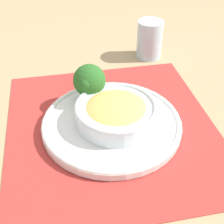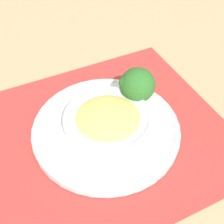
{
  "view_description": "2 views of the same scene",
  "coord_description": "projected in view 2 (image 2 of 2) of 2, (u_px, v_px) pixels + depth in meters",
  "views": [
    {
      "loc": [
        -0.52,
        0.09,
        0.47
      ],
      "look_at": [
        0.01,
        -0.0,
        0.04
      ],
      "focal_mm": 50.0,
      "sensor_mm": 36.0,
      "label": 1
    },
    {
      "loc": [
        -0.17,
        -0.4,
        0.51
      ],
      "look_at": [
        0.02,
        0.01,
        0.04
      ],
      "focal_mm": 50.0,
      "sensor_mm": 36.0,
      "label": 2
    }
  ],
  "objects": [
    {
      "name": "broccoli_floret",
      "position": [
        137.0,
        85.0,
        0.67
      ],
      "size": [
        0.08,
        0.08,
        0.09
      ],
      "color": "#84AD5B",
      "rests_on": "plate"
    },
    {
      "name": "placemat",
      "position": [
        106.0,
        133.0,
        0.67
      ],
      "size": [
        0.51,
        0.47,
        0.0
      ],
      "color": "#B2332D",
      "rests_on": "ground_plane"
    },
    {
      "name": "carrot_slice_extra",
      "position": [
        79.0,
        133.0,
        0.64
      ],
      "size": [
        0.04,
        0.04,
        0.01
      ],
      "color": "orange",
      "rests_on": "plate"
    },
    {
      "name": "carrot_slice_near",
      "position": [
        84.0,
        115.0,
        0.68
      ],
      "size": [
        0.04,
        0.04,
        0.01
      ],
      "color": "orange",
      "rests_on": "plate"
    },
    {
      "name": "ground_plane",
      "position": [
        106.0,
        133.0,
        0.67
      ],
      "size": [
        4.0,
        4.0,
        0.0
      ],
      "primitive_type": "plane",
      "color": "tan"
    },
    {
      "name": "plate",
      "position": [
        106.0,
        129.0,
        0.66
      ],
      "size": [
        0.31,
        0.31,
        0.02
      ],
      "color": "white",
      "rests_on": "placemat"
    },
    {
      "name": "carrot_slice_middle",
      "position": [
        80.0,
        120.0,
        0.67
      ],
      "size": [
        0.04,
        0.04,
        0.01
      ],
      "color": "orange",
      "rests_on": "plate"
    },
    {
      "name": "carrot_slice_far",
      "position": [
        78.0,
        127.0,
        0.65
      ],
      "size": [
        0.04,
        0.04,
        0.01
      ],
      "color": "orange",
      "rests_on": "plate"
    },
    {
      "name": "bowl",
      "position": [
        106.0,
        122.0,
        0.63
      ],
      "size": [
        0.18,
        0.18,
        0.05
      ],
      "color": "silver",
      "rests_on": "plate"
    }
  ]
}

